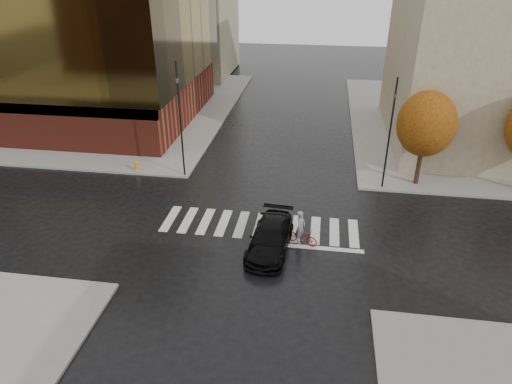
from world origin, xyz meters
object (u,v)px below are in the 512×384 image
traffic_light_nw (180,112)px  traffic_light_ne (391,127)px  cyclist (301,233)px  fire_hydrant (136,165)px  sedan (270,238)px

traffic_light_nw → traffic_light_ne: (13.94, 0.21, -0.41)m
cyclist → traffic_light_nw: traffic_light_nw is taller
traffic_light_ne → fire_hydrant: bearing=-4.9°
sedan → fire_hydrant: bearing=147.2°
sedan → cyclist: 1.82m
sedan → traffic_light_ne: traffic_light_ne is taller
sedan → traffic_light_nw: (-7.20, 8.10, 4.12)m
traffic_light_nw → fire_hydrant: 5.66m
traffic_light_ne → traffic_light_nw: bearing=-4.1°
traffic_light_nw → traffic_light_ne: traffic_light_nw is taller
traffic_light_ne → fire_hydrant: (-17.64, -0.01, -3.87)m
traffic_light_nw → fire_hydrant: size_ratio=10.49×
sedan → cyclist: (1.64, 0.80, -0.03)m
cyclist → fire_hydrant: (-12.54, 7.50, -0.13)m
traffic_light_nw → cyclist: bearing=69.8°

